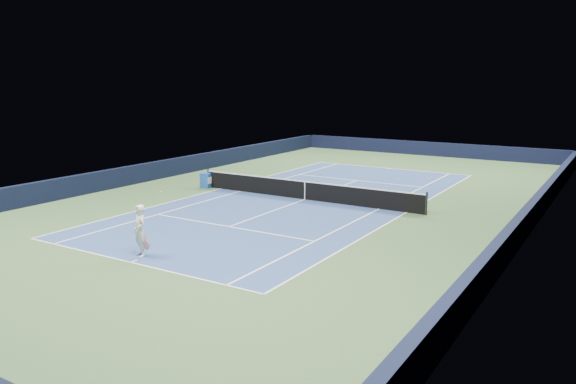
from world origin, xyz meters
The scene contains 19 objects.
ground centered at (0.00, 0.00, 0.00)m, with size 40.00×40.00×0.00m, color #385830.
wall_far centered at (0.00, 19.82, 0.55)m, with size 22.00×0.35×1.10m, color black.
wall_right centered at (10.82, 0.00, 0.55)m, with size 0.35×40.00×1.10m, color black.
wall_left centered at (-10.82, 0.00, 0.55)m, with size 0.35×40.00×1.10m, color black.
court_surface centered at (0.00, 0.00, 0.00)m, with size 10.97×23.77×0.01m, color navy.
baseline_far centered at (0.00, 11.88, 0.01)m, with size 10.97×0.08×0.00m, color white.
baseline_near centered at (0.00, -11.88, 0.01)m, with size 10.97×0.08×0.00m, color white.
sideline_doubles_right centered at (5.49, 0.00, 0.01)m, with size 0.08×23.77×0.00m, color white.
sideline_doubles_left centered at (-5.49, 0.00, 0.01)m, with size 0.08×23.77×0.00m, color white.
sideline_singles_right centered at (4.12, 0.00, 0.01)m, with size 0.08×23.77×0.00m, color white.
sideline_singles_left centered at (-4.12, 0.00, 0.01)m, with size 0.08×23.77×0.00m, color white.
service_line_far centered at (0.00, 6.40, 0.01)m, with size 8.23×0.08×0.00m, color white.
service_line_near centered at (0.00, -6.40, 0.01)m, with size 8.23×0.08×0.00m, color white.
center_service_line centered at (0.00, 0.00, 0.01)m, with size 0.08×12.80×0.00m, color white.
center_mark_far centered at (0.00, 11.73, 0.01)m, with size 0.08×0.30×0.00m, color white.
center_mark_near centered at (0.00, -11.73, 0.01)m, with size 0.08×0.30×0.00m, color white.
tennis_net centered at (0.00, 0.00, 0.50)m, with size 12.90×0.10×1.07m.
sponsor_cube centered at (-6.40, -0.23, 0.43)m, with size 0.62×0.54×0.85m.
tennis_player centered at (-0.21, -11.18, 0.92)m, with size 0.88×1.37×2.16m.
Camera 1 is at (14.11, -24.56, 6.15)m, focal length 35.00 mm.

